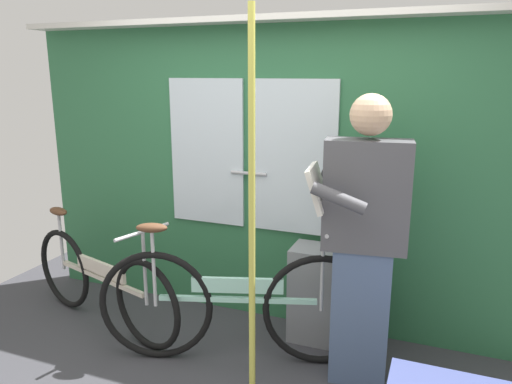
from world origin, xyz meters
TOP-DOWN VIEW (x-y plane):
  - train_door_wall at (-0.01, 1.10)m, footprint 4.03×0.28m
  - bicycle_near_door at (-0.04, 0.42)m, footprint 1.75×0.68m
  - bicycle_leaning_behind at (-1.16, 0.48)m, footprint 1.61×0.61m
  - passenger_reading_newspaper at (0.73, 0.51)m, footprint 0.61×0.54m
  - trash_bin_by_wall at (0.41, 0.89)m, footprint 0.43×0.28m
  - handrail_pole at (0.23, 0.04)m, footprint 0.04×0.04m

SIDE VIEW (x-z plane):
  - trash_bin_by_wall at x=0.41m, z-range 0.00..0.68m
  - bicycle_leaning_behind at x=-1.16m, z-range -0.08..0.78m
  - bicycle_near_door at x=-0.04m, z-range -0.08..0.88m
  - passenger_reading_newspaper at x=0.73m, z-range 0.05..1.80m
  - handrail_pole at x=0.23m, z-range 0.00..2.19m
  - train_door_wall at x=-0.01m, z-range 0.05..2.28m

